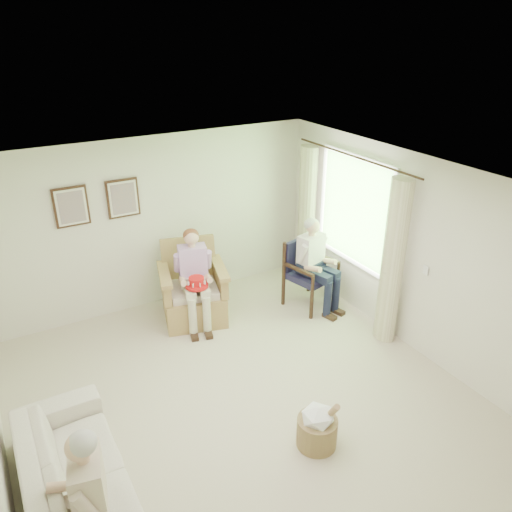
# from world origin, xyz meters

# --- Properties ---
(floor) EXTENTS (5.50, 5.50, 0.00)m
(floor) POSITION_xyz_m (0.00, 0.00, 0.00)
(floor) COLOR beige
(floor) RESTS_ON ground
(back_wall) EXTENTS (5.00, 0.04, 2.60)m
(back_wall) POSITION_xyz_m (0.00, 2.75, 1.30)
(back_wall) COLOR silver
(back_wall) RESTS_ON ground
(front_wall) EXTENTS (5.00, 0.04, 2.60)m
(front_wall) POSITION_xyz_m (0.00, -2.75, 1.30)
(front_wall) COLOR silver
(front_wall) RESTS_ON ground
(right_wall) EXTENTS (0.04, 5.50, 2.60)m
(right_wall) POSITION_xyz_m (2.50, 0.00, 1.30)
(right_wall) COLOR silver
(right_wall) RESTS_ON ground
(ceiling) EXTENTS (5.00, 5.50, 0.02)m
(ceiling) POSITION_xyz_m (0.00, 0.00, 2.60)
(ceiling) COLOR white
(ceiling) RESTS_ON back_wall
(window) EXTENTS (0.13, 2.50, 1.63)m
(window) POSITION_xyz_m (2.46, 1.20, 1.58)
(window) COLOR #2D6B23
(window) RESTS_ON right_wall
(curtain_left) EXTENTS (0.34, 0.34, 2.30)m
(curtain_left) POSITION_xyz_m (2.33, 0.22, 1.15)
(curtain_left) COLOR beige
(curtain_left) RESTS_ON ground
(curtain_right) EXTENTS (0.34, 0.34, 2.30)m
(curtain_right) POSITION_xyz_m (2.33, 2.18, 1.15)
(curtain_right) COLOR beige
(curtain_right) RESTS_ON ground
(framed_print_left) EXTENTS (0.45, 0.05, 0.55)m
(framed_print_left) POSITION_xyz_m (-1.15, 2.71, 1.78)
(framed_print_left) COLOR #382114
(framed_print_left) RESTS_ON back_wall
(framed_print_right) EXTENTS (0.45, 0.05, 0.55)m
(framed_print_right) POSITION_xyz_m (-0.45, 2.71, 1.78)
(framed_print_right) COLOR #382114
(framed_print_right) RESTS_ON back_wall
(wicker_armchair) EXTENTS (0.90, 0.89, 1.15)m
(wicker_armchair) POSITION_xyz_m (0.23, 2.03, 0.37)
(wicker_armchair) COLOR tan
(wicker_armchair) RESTS_ON ground
(wood_armchair) EXTENTS (0.67, 0.63, 1.03)m
(wood_armchair) POSITION_xyz_m (1.95, 1.56, 0.56)
(wood_armchair) COLOR black
(wood_armchair) RESTS_ON ground
(sofa) EXTENTS (2.23, 0.87, 0.65)m
(sofa) POSITION_xyz_m (-1.95, -0.46, 0.33)
(sofa) COLOR beige
(sofa) RESTS_ON ground
(person_wicker) EXTENTS (0.40, 0.63, 1.40)m
(person_wicker) POSITION_xyz_m (0.23, 1.88, 0.83)
(person_wicker) COLOR beige
(person_wicker) RESTS_ON ground
(person_dark) EXTENTS (0.40, 0.62, 1.40)m
(person_dark) POSITION_xyz_m (1.95, 1.39, 0.83)
(person_dark) COLOR #171B32
(person_dark) RESTS_ON ground
(person_sofa) EXTENTS (0.42, 0.62, 1.30)m
(person_sofa) POSITION_xyz_m (-1.95, -1.02, 0.75)
(person_sofa) COLOR beige
(person_sofa) RESTS_ON ground
(red_hat) EXTENTS (0.32, 0.32, 0.14)m
(red_hat) POSITION_xyz_m (0.16, 1.69, 0.75)
(red_hat) COLOR red
(red_hat) RESTS_ON person_wicker
(hatbox) EXTENTS (0.56, 0.56, 0.62)m
(hatbox) POSITION_xyz_m (0.35, -0.91, 0.24)
(hatbox) COLOR tan
(hatbox) RESTS_ON ground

